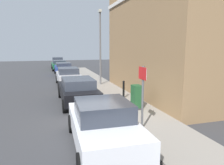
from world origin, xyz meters
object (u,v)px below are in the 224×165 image
object	(u,v)px
car_grey	(58,62)
street_sign	(143,88)
car_blue	(63,68)
bollard_near_cabinet	(124,89)
car_black	(78,90)
lamppost	(100,44)
utility_cabinet	(137,98)
car_silver	(68,76)
car_white	(103,124)
car_green	(59,65)

from	to	relation	value
car_grey	street_sign	bearing A→B (deg)	-175.18
car_blue	bollard_near_cabinet	distance (m)	12.63
car_black	lamppost	size ratio (longest dim) A/B	0.75
car_black	utility_cabinet	xyz separation A→B (m)	(2.51, -2.34, -0.07)
car_black	car_grey	bearing A→B (deg)	-0.50
street_sign	lamppost	bearing A→B (deg)	85.46
street_sign	lamppost	size ratio (longest dim) A/B	0.40
car_blue	car_black	bearing A→B (deg)	178.41
car_silver	lamppost	distance (m)	3.66
car_white	street_sign	xyz separation A→B (m)	(1.61, 0.64, 0.91)
car_grey	bollard_near_cabinet	world-z (taller)	car_grey
car_white	car_blue	world-z (taller)	car_white
car_black	car_grey	size ratio (longest dim) A/B	0.99
car_silver	bollard_near_cabinet	size ratio (longest dim) A/B	3.83
car_white	car_green	distance (m)	23.09
utility_cabinet	street_sign	distance (m)	2.76
car_green	utility_cabinet	distance (m)	20.18
car_white	car_silver	size ratio (longest dim) A/B	1.02
car_silver	street_sign	bearing A→B (deg)	-171.45
car_green	car_white	bearing A→B (deg)	179.18
car_white	lamppost	bearing A→B (deg)	-11.81
car_green	street_sign	distance (m)	22.54
car_white	car_green	xyz separation A→B (m)	(-0.18, 23.09, -0.06)
car_silver	car_blue	size ratio (longest dim) A/B	0.92
lamppost	bollard_near_cabinet	bearing A→B (deg)	-87.74
car_blue	street_sign	size ratio (longest dim) A/B	1.87
car_white	street_sign	world-z (taller)	street_sign
car_black	bollard_near_cabinet	distance (m)	2.62
car_black	car_grey	world-z (taller)	car_grey
car_green	lamppost	distance (m)	13.51
car_blue	car_green	xyz separation A→B (m)	(-0.18, 5.52, -0.03)
bollard_near_cabinet	lamppost	distance (m)	5.53
car_silver	street_sign	distance (m)	10.62
car_white	street_sign	size ratio (longest dim) A/B	1.76
car_blue	utility_cabinet	size ratio (longest dim) A/B	3.75
car_black	bollard_near_cabinet	bearing A→B (deg)	-95.74
car_black	street_sign	xyz separation A→B (m)	(1.67, -4.79, 0.92)
car_black	car_silver	distance (m)	5.66
car_green	bollard_near_cabinet	distance (m)	18.10
car_blue	car_green	size ratio (longest dim) A/B	0.98
car_silver	street_sign	size ratio (longest dim) A/B	1.73
utility_cabinet	street_sign	xyz separation A→B (m)	(-0.84, -2.44, 0.98)
car_blue	lamppost	bearing A→B (deg)	-163.85
car_grey	car_white	bearing A→B (deg)	-178.51
car_silver	street_sign	xyz separation A→B (m)	(1.68, -10.44, 0.90)
lamppost	utility_cabinet	bearing A→B (deg)	-89.24
car_green	bollard_near_cabinet	xyz separation A→B (m)	(2.73, -17.89, 0.01)
car_silver	car_green	distance (m)	12.01
utility_cabinet	street_sign	size ratio (longest dim) A/B	0.50
car_white	lamppost	xyz separation A→B (m)	(2.36, 10.07, 2.55)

